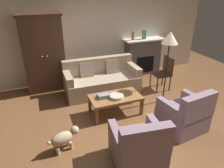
{
  "coord_description": "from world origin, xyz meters",
  "views": [
    {
      "loc": [
        -1.6,
        -3.21,
        2.57
      ],
      "look_at": [
        -0.08,
        0.77,
        0.55
      ],
      "focal_mm": 33.24,
      "sensor_mm": 36.0,
      "label": 1
    }
  ],
  "objects_px": {
    "fruit_bowl": "(116,96)",
    "dog": "(64,138)",
    "coffee_table": "(115,99)",
    "armchair_near_right": "(184,115)",
    "mantel_vase_jade": "(144,34)",
    "couch": "(102,80)",
    "book_stack": "(103,96)",
    "mantel_vase_bronze": "(133,36)",
    "armchair_near_left": "(138,147)",
    "side_chair_wooden": "(164,71)",
    "armoire": "(44,54)",
    "floor_lamp": "(170,42)",
    "fireplace": "(143,56)"
  },
  "relations": [
    {
      "from": "armoire",
      "to": "fruit_bowl",
      "type": "relative_size",
      "value": 6.39
    },
    {
      "from": "armoire",
      "to": "floor_lamp",
      "type": "relative_size",
      "value": 1.17
    },
    {
      "from": "coffee_table",
      "to": "side_chair_wooden",
      "type": "distance_m",
      "value": 1.82
    },
    {
      "from": "fruit_bowl",
      "to": "book_stack",
      "type": "height_order",
      "value": "book_stack"
    },
    {
      "from": "armchair_near_right",
      "to": "floor_lamp",
      "type": "bearing_deg",
      "value": 76.64
    },
    {
      "from": "couch",
      "to": "mantel_vase_jade",
      "type": "height_order",
      "value": "mantel_vase_jade"
    },
    {
      "from": "book_stack",
      "to": "mantel_vase_bronze",
      "type": "bearing_deg",
      "value": 49.31
    },
    {
      "from": "fruit_bowl",
      "to": "side_chair_wooden",
      "type": "xyz_separation_m",
      "value": [
        1.68,
        0.74,
        0.06
      ]
    },
    {
      "from": "book_stack",
      "to": "mantel_vase_bronze",
      "type": "xyz_separation_m",
      "value": [
        1.56,
        1.82,
        0.79
      ]
    },
    {
      "from": "armchair_near_right",
      "to": "side_chair_wooden",
      "type": "bearing_deg",
      "value": 69.02
    },
    {
      "from": "fruit_bowl",
      "to": "side_chair_wooden",
      "type": "height_order",
      "value": "side_chair_wooden"
    },
    {
      "from": "fireplace",
      "to": "armchair_near_left",
      "type": "xyz_separation_m",
      "value": [
        -1.89,
        -3.34,
        -0.25
      ]
    },
    {
      "from": "couch",
      "to": "armchair_near_right",
      "type": "bearing_deg",
      "value": -65.2
    },
    {
      "from": "floor_lamp",
      "to": "book_stack",
      "type": "bearing_deg",
      "value": -178.99
    },
    {
      "from": "fruit_bowl",
      "to": "mantel_vase_jade",
      "type": "distance_m",
      "value": 2.67
    },
    {
      "from": "fireplace",
      "to": "armoire",
      "type": "xyz_separation_m",
      "value": [
        -2.95,
        -0.08,
        0.43
      ]
    },
    {
      "from": "fireplace",
      "to": "dog",
      "type": "xyz_separation_m",
      "value": [
        -2.92,
        -2.63,
        -0.32
      ]
    },
    {
      "from": "fireplace",
      "to": "armchair_near_left",
      "type": "distance_m",
      "value": 3.85
    },
    {
      "from": "armchair_near_left",
      "to": "dog",
      "type": "height_order",
      "value": "armchair_near_left"
    },
    {
      "from": "dog",
      "to": "coffee_table",
      "type": "bearing_deg",
      "value": 31.02
    },
    {
      "from": "book_stack",
      "to": "dog",
      "type": "distance_m",
      "value": 1.27
    },
    {
      "from": "side_chair_wooden",
      "to": "floor_lamp",
      "type": "xyz_separation_m",
      "value": [
        -0.39,
        -0.62,
        0.96
      ]
    },
    {
      "from": "fruit_bowl",
      "to": "dog",
      "type": "xyz_separation_m",
      "value": [
        -1.24,
        -0.69,
        -0.2
      ]
    },
    {
      "from": "armoire",
      "to": "coffee_table",
      "type": "distance_m",
      "value": 2.29
    },
    {
      "from": "armoire",
      "to": "dog",
      "type": "xyz_separation_m",
      "value": [
        0.03,
        -2.55,
        -0.75
      ]
    },
    {
      "from": "armoire",
      "to": "armchair_near_left",
      "type": "bearing_deg",
      "value": -71.93
    },
    {
      "from": "armchair_near_left",
      "to": "floor_lamp",
      "type": "relative_size",
      "value": 0.52
    },
    {
      "from": "couch",
      "to": "armchair_near_left",
      "type": "xyz_separation_m",
      "value": [
        -0.26,
        -2.58,
        -0.0
      ]
    },
    {
      "from": "armchair_near_left",
      "to": "floor_lamp",
      "type": "distance_m",
      "value": 2.43
    },
    {
      "from": "side_chair_wooden",
      "to": "floor_lamp",
      "type": "distance_m",
      "value": 1.21
    },
    {
      "from": "coffee_table",
      "to": "armchair_near_right",
      "type": "bearing_deg",
      "value": -44.13
    },
    {
      "from": "mantel_vase_jade",
      "to": "dog",
      "type": "relative_size",
      "value": 0.49
    },
    {
      "from": "armchair_near_right",
      "to": "couch",
      "type": "bearing_deg",
      "value": 114.8
    },
    {
      "from": "coffee_table",
      "to": "book_stack",
      "type": "height_order",
      "value": "book_stack"
    },
    {
      "from": "couch",
      "to": "book_stack",
      "type": "relative_size",
      "value": 7.52
    },
    {
      "from": "armchair_near_left",
      "to": "armchair_near_right",
      "type": "xyz_separation_m",
      "value": [
        1.24,
        0.46,
        0.0
      ]
    },
    {
      "from": "book_stack",
      "to": "armchair_near_right",
      "type": "height_order",
      "value": "armchair_near_right"
    },
    {
      "from": "couch",
      "to": "coffee_table",
      "type": "xyz_separation_m",
      "value": [
        -0.05,
        -1.12,
        0.05
      ]
    },
    {
      "from": "couch",
      "to": "fruit_bowl",
      "type": "relative_size",
      "value": 6.2
    },
    {
      "from": "mantel_vase_bronze",
      "to": "armchair_near_right",
      "type": "height_order",
      "value": "mantel_vase_bronze"
    },
    {
      "from": "coffee_table",
      "to": "armchair_near_right",
      "type": "distance_m",
      "value": 1.44
    },
    {
      "from": "coffee_table",
      "to": "book_stack",
      "type": "relative_size",
      "value": 4.29
    },
    {
      "from": "book_stack",
      "to": "armchair_near_left",
      "type": "xyz_separation_m",
      "value": [
        0.06,
        -1.5,
        -0.14
      ]
    },
    {
      "from": "fireplace",
      "to": "mantel_vase_bronze",
      "type": "distance_m",
      "value": 0.78
    },
    {
      "from": "armoire",
      "to": "armchair_near_right",
      "type": "height_order",
      "value": "armoire"
    },
    {
      "from": "floor_lamp",
      "to": "dog",
      "type": "relative_size",
      "value": 3.05
    },
    {
      "from": "fireplace",
      "to": "armoire",
      "type": "height_order",
      "value": "armoire"
    },
    {
      "from": "armoire",
      "to": "book_stack",
      "type": "height_order",
      "value": "armoire"
    },
    {
      "from": "book_stack",
      "to": "armchair_near_right",
      "type": "relative_size",
      "value": 0.29
    },
    {
      "from": "armchair_near_left",
      "to": "armchair_near_right",
      "type": "bearing_deg",
      "value": 20.36
    }
  ]
}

